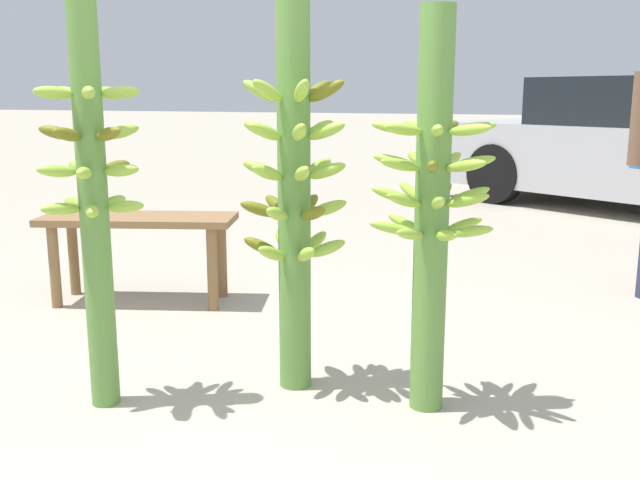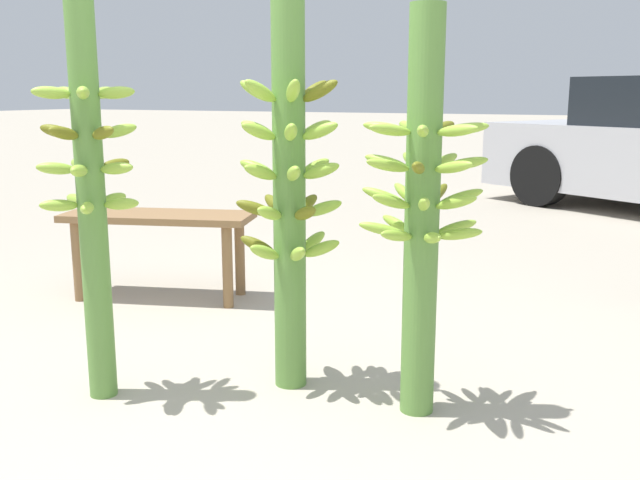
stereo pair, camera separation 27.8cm
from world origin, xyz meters
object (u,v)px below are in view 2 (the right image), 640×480
(banana_stalk_right, at_px, (422,209))
(market_bench, at_px, (159,229))
(banana_stalk_center, at_px, (289,187))
(banana_stalk_left, at_px, (90,185))

(banana_stalk_right, relative_size, market_bench, 1.30)
(banana_stalk_center, height_order, banana_stalk_right, banana_stalk_center)
(banana_stalk_right, xyz_separation_m, market_bench, (-1.87, 0.84, -0.37))
(banana_stalk_center, bearing_deg, market_bench, 147.83)
(banana_stalk_center, relative_size, banana_stalk_right, 1.07)
(banana_stalk_left, bearing_deg, banana_stalk_right, 18.61)
(banana_stalk_left, distance_m, market_bench, 1.49)
(banana_stalk_left, bearing_deg, banana_stalk_center, 33.59)
(banana_stalk_left, xyz_separation_m, banana_stalk_right, (1.21, 0.41, -0.07))
(market_bench, bearing_deg, banana_stalk_right, -40.95)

